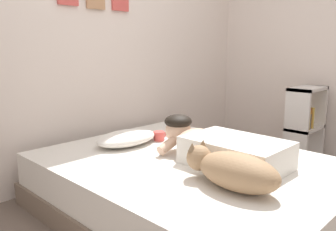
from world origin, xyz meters
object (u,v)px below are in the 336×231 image
coffee_cup (159,136)px  cell_phone (237,158)px  bed (190,187)px  pillow (126,138)px  bookshelf (304,124)px  person_lying (218,146)px  dog (233,170)px

coffee_cup → cell_phone: (0.04, -0.72, -0.03)m
bed → coffee_cup: size_ratio=16.38×
pillow → bookshelf: bookshelf is taller
person_lying → coffee_cup: size_ratio=7.36×
pillow → dog: bearing=-97.1°
bed → person_lying: size_ratio=2.23×
person_lying → cell_phone: size_ratio=6.57×
pillow → dog: (-0.13, -1.07, 0.05)m
coffee_cup → cell_phone: 0.72m
dog → coffee_cup: 1.06m
bed → pillow: (-0.07, 0.60, 0.25)m
bed → person_lying: person_lying is taller
person_lying → dog: (-0.31, -0.32, -0.00)m
bed → person_lying: (0.10, -0.15, 0.30)m
dog → cell_phone: 0.52m
cell_phone → pillow: bearing=110.7°
coffee_cup → bookshelf: 1.59m
person_lying → cell_phone: bearing=-25.2°
coffee_cup → cell_phone: bearing=-86.8°
bed → coffee_cup: (0.20, 0.50, 0.23)m
bed → coffee_cup: coffee_cup is taller
bed → cell_phone: bearing=-42.3°
pillow → bookshelf: bearing=-21.0°
person_lying → bookshelf: size_ratio=1.23×
cell_phone → bookshelf: bearing=5.7°
bed → cell_phone: (0.24, -0.22, 0.20)m
dog → coffee_cup: dog is taller
dog → person_lying: bearing=46.4°
person_lying → coffee_cup: 0.67m
person_lying → dog: bearing=-133.6°
dog → cell_phone: size_ratio=4.11×
bed → bookshelf: bookshelf is taller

